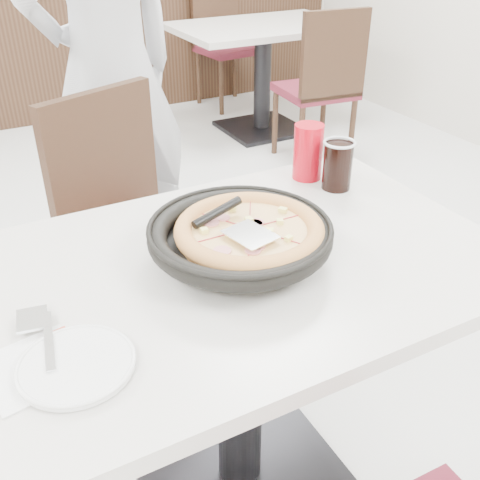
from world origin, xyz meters
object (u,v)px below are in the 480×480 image
pizza (249,237)px  pizza_pan (240,243)px  red_cup (308,152)px  main_table (240,381)px  diner_person (110,73)px  bg_chair_right_far (228,46)px  bg_chair_right_near (315,87)px  side_plate (77,365)px  chair_far (148,244)px  cola_glass (337,166)px  bg_table_right (262,79)px

pizza → pizza_pan: bearing=142.6°
red_cup → main_table: bearing=-141.9°
pizza → diner_person: bearing=87.7°
red_cup → bg_chair_right_far: 3.16m
pizza_pan → pizza: pizza is taller
pizza_pan → bg_chair_right_near: bearing=50.9°
pizza → side_plate: 0.46m
red_cup → bg_chair_right_near: (1.16, 1.60, -0.35)m
pizza → diner_person: diner_person is taller
chair_far → bg_chair_right_far: bearing=-144.1°
cola_glass → bg_table_right: cola_glass is taller
main_table → pizza_pan: size_ratio=3.57×
pizza_pan → red_cup: (0.38, 0.30, 0.04)m
diner_person → bg_chair_right_far: (1.53, 2.05, -0.43)m
main_table → bg_chair_right_near: bearing=50.9°
pizza → chair_far: bearing=93.7°
bg_chair_right_far → pizza_pan: bearing=58.1°
side_plate → bg_chair_right_far: bearing=59.2°
side_plate → diner_person: bearing=70.2°
chair_far → red_cup: size_ratio=5.94×
bg_chair_right_near → chair_far: bearing=-135.0°
cola_glass → bg_chair_right_near: 2.07m
bg_table_right → main_table: bearing=-121.2°
pizza → diner_person: 1.16m
bg_table_right → cola_glass: bearing=-115.7°
pizza_pan → red_cup: bearing=38.2°
diner_person → bg_chair_right_near: 1.72m
cola_glass → bg_chair_right_near: bg_chair_right_near is taller
pizza → red_cup: 0.48m
side_plate → bg_chair_right_far: bg_chair_right_far is taller
red_cup → diner_person: diner_person is taller
red_cup → diner_person: (-0.32, 0.84, 0.07)m
main_table → red_cup: red_cup is taller
side_plate → bg_table_right: size_ratio=0.17×
red_cup → bg_chair_right_near: 2.01m
diner_person → bg_table_right: bearing=-155.6°
pizza_pan → main_table: bearing=-149.5°
cola_glass → bg_chair_right_far: size_ratio=0.14×
main_table → side_plate: size_ratio=6.02×
chair_far → pizza_pan: size_ratio=2.82×
main_table → cola_glass: bearing=26.0°
diner_person → pizza_pan: bearing=67.9°
side_plate → diner_person: size_ratio=0.11×
bg_chair_right_near → bg_chair_right_far: same height
pizza_pan → bg_chair_right_near: (1.54, 1.90, -0.32)m
pizza_pan → bg_table_right: 2.99m
pizza_pan → bg_chair_right_near: 2.47m
diner_person → bg_table_right: 2.09m
red_cup → bg_table_right: 2.55m
chair_far → bg_chair_right_near: 2.03m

